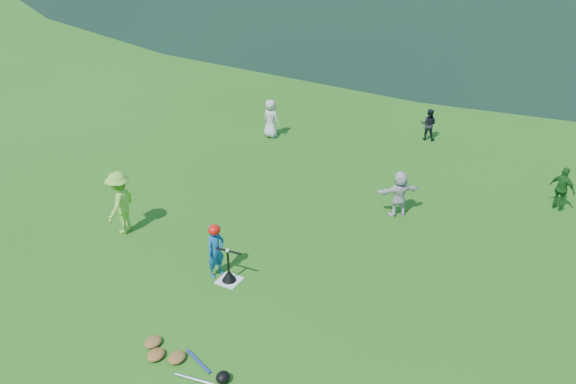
# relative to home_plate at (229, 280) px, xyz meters

# --- Properties ---
(ground) EXTENTS (120.00, 120.00, 0.00)m
(ground) POSITION_rel_home_plate_xyz_m (0.00, 0.00, -0.01)
(ground) COLOR #255D15
(ground) RESTS_ON ground
(home_plate) EXTENTS (0.45, 0.45, 0.02)m
(home_plate) POSITION_rel_home_plate_xyz_m (0.00, 0.00, 0.00)
(home_plate) COLOR silver
(home_plate) RESTS_ON ground
(baseball) EXTENTS (0.08, 0.08, 0.08)m
(baseball) POSITION_rel_home_plate_xyz_m (0.00, 0.00, 0.73)
(baseball) COLOR white
(baseball) RESTS_ON batting_tee
(batter_child) EXTENTS (0.38, 0.48, 1.16)m
(batter_child) POSITION_rel_home_plate_xyz_m (-0.34, 0.06, 0.57)
(batter_child) COLOR #155593
(batter_child) RESTS_ON ground
(adult_coach) EXTENTS (0.80, 1.09, 1.50)m
(adult_coach) POSITION_rel_home_plate_xyz_m (-3.25, 0.46, 0.74)
(adult_coach) COLOR #82D13D
(adult_coach) RESTS_ON ground
(fielder_a) EXTENTS (0.66, 0.48, 1.25)m
(fielder_a) POSITION_rel_home_plate_xyz_m (-3.21, 7.23, 0.62)
(fielder_a) COLOR silver
(fielder_a) RESTS_ON ground
(fielder_b) EXTENTS (0.54, 0.45, 1.04)m
(fielder_b) POSITION_rel_home_plate_xyz_m (1.35, 9.44, 0.51)
(fielder_b) COLOR black
(fielder_b) RESTS_ON ground
(fielder_c) EXTENTS (0.72, 0.56, 1.14)m
(fielder_c) POSITION_rel_home_plate_xyz_m (5.55, 6.44, 0.56)
(fielder_c) COLOR #1A561A
(fielder_c) RESTS_ON ground
(fielder_d) EXTENTS (1.04, 0.99, 1.17)m
(fielder_d) POSITION_rel_home_plate_xyz_m (2.11, 4.25, 0.58)
(fielder_d) COLOR silver
(fielder_d) RESTS_ON ground
(batting_tee) EXTENTS (0.30, 0.30, 0.68)m
(batting_tee) POSITION_rel_home_plate_xyz_m (0.00, 0.00, 0.12)
(batting_tee) COLOR black
(batting_tee) RESTS_ON home_plate
(batter_gear) EXTENTS (0.73, 0.26, 0.52)m
(batter_gear) POSITION_rel_home_plate_xyz_m (-0.31, 0.06, 1.04)
(batter_gear) COLOR red
(batter_gear) RESTS_ON ground
(equipment_pile) EXTENTS (1.80, 0.58, 0.19)m
(equipment_pile) POSITION_rel_home_plate_xyz_m (0.47, -2.29, 0.06)
(equipment_pile) COLOR olive
(equipment_pile) RESTS_ON ground
(outfield_fence) EXTENTS (70.07, 0.08, 1.33)m
(outfield_fence) POSITION_rel_home_plate_xyz_m (0.00, 28.00, 0.69)
(outfield_fence) COLOR gray
(outfield_fence) RESTS_ON ground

